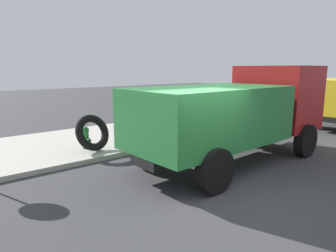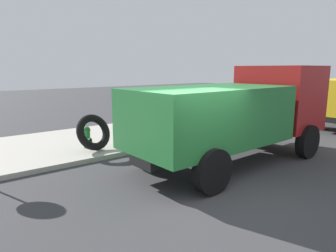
% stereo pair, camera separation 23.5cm
% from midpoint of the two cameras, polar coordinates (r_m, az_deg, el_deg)
% --- Properties ---
extents(ground_plane, '(80.00, 80.00, 0.00)m').
position_cam_midpoint_polar(ground_plane, '(7.38, 9.11, -12.53)').
color(ground_plane, '#38383A').
extents(sidewalk_curb, '(36.00, 5.00, 0.15)m').
position_cam_midpoint_polar(sidewalk_curb, '(12.45, -13.52, -2.63)').
color(sidewalk_curb, '#ADA89E').
rests_on(sidewalk_curb, ground).
extents(fire_hydrant, '(0.27, 0.61, 0.77)m').
position_cam_midpoint_polar(fire_hydrant, '(10.94, -14.49, -1.93)').
color(fire_hydrant, '#2D8438').
rests_on(fire_hydrant, sidewalk_curb).
extents(loose_tire, '(1.37, 0.93, 1.26)m').
position_cam_midpoint_polar(loose_tire, '(10.49, -13.28, -1.16)').
color(loose_tire, black).
rests_on(loose_tire, sidewalk_curb).
extents(dump_truck_green, '(7.04, 2.89, 3.00)m').
position_cam_midpoint_polar(dump_truck_green, '(9.62, 13.78, 2.77)').
color(dump_truck_green, '#237033').
rests_on(dump_truck_green, ground).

